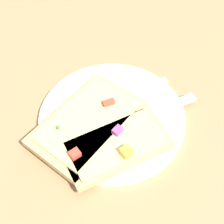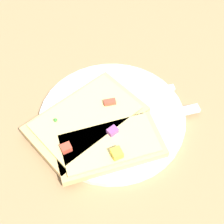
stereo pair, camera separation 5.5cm
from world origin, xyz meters
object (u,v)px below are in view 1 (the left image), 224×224
(plate, at_px, (112,117))
(fork, at_px, (115,98))
(pizza_slice_corner, at_px, (116,146))
(knife, at_px, (152,112))
(pizza_slice_main, at_px, (89,124))

(plate, height_order, fork, fork)
(plate, relative_size, fork, 1.32)
(pizza_slice_corner, bearing_deg, knife, -158.48)
(knife, xyz_separation_m, pizza_slice_main, (0.11, -0.03, 0.01))
(plate, relative_size, pizza_slice_corner, 1.49)
(plate, bearing_deg, fork, -126.41)
(fork, bearing_deg, plate, 57.48)
(fork, height_order, pizza_slice_corner, pizza_slice_corner)
(plate, relative_size, pizza_slice_main, 1.16)
(fork, relative_size, pizza_slice_main, 0.87)
(fork, bearing_deg, pizza_slice_corner, 66.59)
(plate, bearing_deg, knife, 155.52)
(plate, xyz_separation_m, knife, (-0.07, 0.03, 0.01))
(plate, relative_size, knife, 1.24)
(pizza_slice_corner, bearing_deg, fork, -116.20)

